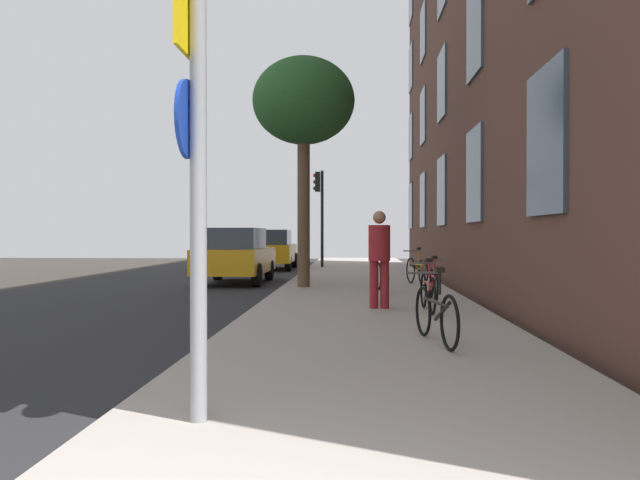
{
  "coord_description": "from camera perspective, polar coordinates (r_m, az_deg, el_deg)",
  "views": [
    {
      "loc": [
        0.83,
        -1.65,
        1.45
      ],
      "look_at": [
        0.14,
        11.37,
        1.33
      ],
      "focal_mm": 35.43,
      "sensor_mm": 36.0,
      "label": 1
    }
  ],
  "objects": [
    {
      "name": "road_asphalt",
      "position": [
        17.54,
        -14.72,
        -4.22
      ],
      "size": [
        7.0,
        38.0,
        0.01
      ],
      "primitive_type": "cube",
      "color": "#232326",
      "rests_on": "ground"
    },
    {
      "name": "sidewalk",
      "position": [
        16.71,
        3.94,
        -4.25
      ],
      "size": [
        4.2,
        38.0,
        0.12
      ],
      "primitive_type": "cube",
      "color": "#9E9389",
      "rests_on": "ground"
    },
    {
      "name": "bicycle_4",
      "position": [
        16.83,
        8.74,
        -2.7
      ],
      "size": [
        0.53,
        1.67,
        0.99
      ],
      "color": "black",
      "rests_on": "sidewalk"
    },
    {
      "name": "bicycle_3",
      "position": [
        14.62,
        5.65,
        -3.24
      ],
      "size": [
        0.42,
        1.69,
        0.95
      ],
      "color": "black",
      "rests_on": "sidewalk"
    },
    {
      "name": "ground_plane",
      "position": [
        17.02,
        -7.95,
        -4.37
      ],
      "size": [
        41.8,
        41.8,
        0.0
      ],
      "primitive_type": "plane",
      "color": "#332D28"
    },
    {
      "name": "car_0",
      "position": [
        18.71,
        -7.64,
        -1.35
      ],
      "size": [
        1.86,
        4.01,
        1.62
      ],
      "color": "orange",
      "rests_on": "road_asphalt"
    },
    {
      "name": "sign_post",
      "position": [
        4.59,
        -11.24,
        7.04
      ],
      "size": [
        0.16,
        0.6,
        3.2
      ],
      "color": "gray",
      "rests_on": "sidewalk"
    },
    {
      "name": "car_1",
      "position": [
        25.93,
        -4.49,
        -0.82
      ],
      "size": [
        1.96,
        4.1,
        1.62
      ],
      "color": "orange",
      "rests_on": "road_asphalt"
    },
    {
      "name": "bicycle_2",
      "position": [
        12.91,
        10.24,
        -3.84
      ],
      "size": [
        0.42,
        1.6,
        0.9
      ],
      "color": "black",
      "rests_on": "sidewalk"
    },
    {
      "name": "bicycle_1",
      "position": [
        11.07,
        9.71,
        -4.53
      ],
      "size": [
        0.42,
        1.65,
        0.92
      ],
      "color": "black",
      "rests_on": "sidewalk"
    },
    {
      "name": "bicycle_0",
      "position": [
        7.86,
        10.41,
        -6.53
      ],
      "size": [
        0.46,
        1.71,
        0.94
      ],
      "color": "black",
      "rests_on": "sidewalk"
    },
    {
      "name": "tree_near",
      "position": [
        16.29,
        -1.49,
        12.22
      ],
      "size": [
        2.58,
        2.58,
        5.8
      ],
      "color": "brown",
      "rests_on": "sidewalk"
    },
    {
      "name": "pedestrian_0",
      "position": [
        11.36,
        5.38,
        -1.15
      ],
      "size": [
        0.55,
        0.55,
        1.75
      ],
      "color": "maroon",
      "rests_on": "sidewalk"
    },
    {
      "name": "traffic_light",
      "position": [
        25.59,
        -0.03,
        3.52
      ],
      "size": [
        0.43,
        0.24,
        3.91
      ],
      "color": "black",
      "rests_on": "sidewalk"
    }
  ]
}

